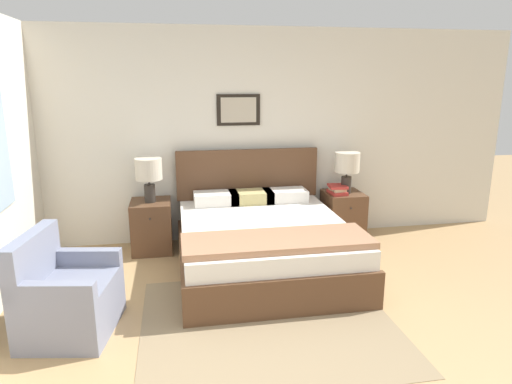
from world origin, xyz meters
name	(u,v)px	position (x,y,z in m)	size (l,w,h in m)	color
ground_plane	(305,383)	(0.00, 0.00, 0.00)	(16.00, 16.00, 0.00)	tan
wall_back	(240,136)	(0.00, 3.02, 1.30)	(7.14, 0.09, 2.60)	silver
area_rug_main	(268,323)	(-0.09, 0.81, 0.00)	(2.10, 1.88, 0.01)	#897556
bed	(263,242)	(0.08, 1.92, 0.30)	(1.76, 2.09, 1.15)	brown
armchair	(66,298)	(-1.71, 0.99, 0.29)	(0.77, 0.86, 0.84)	gray
nightstand_near_window	(152,226)	(-1.11, 2.69, 0.30)	(0.46, 0.52, 0.60)	brown
nightstand_by_door	(343,215)	(1.27, 2.69, 0.30)	(0.46, 0.52, 0.60)	brown
table_lamp_near_window	(149,172)	(-1.11, 2.67, 0.96)	(0.30, 0.30, 0.51)	#2D2823
table_lamp_by_door	(347,165)	(1.28, 2.67, 0.96)	(0.30, 0.30, 0.51)	#2D2823
book_thick_bottom	(337,192)	(1.16, 2.64, 0.62)	(0.20, 0.27, 0.04)	#B7332D
book_hardcover_middle	(338,189)	(1.16, 2.64, 0.67)	(0.17, 0.22, 0.04)	beige
book_novel_upper	(338,186)	(1.16, 2.64, 0.70)	(0.24, 0.26, 0.03)	#B7332D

